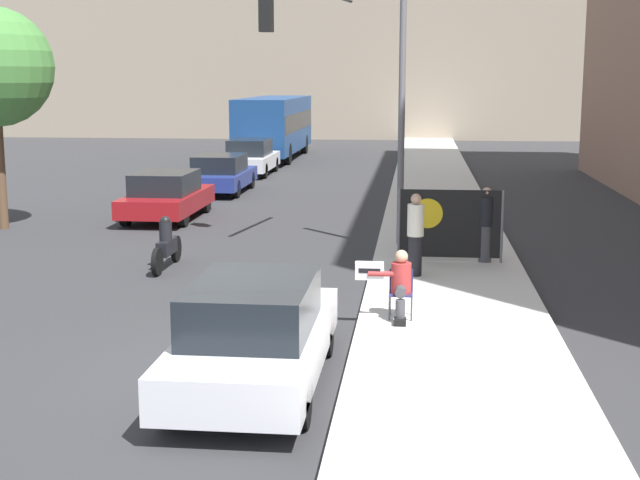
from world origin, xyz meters
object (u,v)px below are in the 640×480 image
Objects in this scene: car_on_road_distant at (250,157)px; protest_banner at (449,224)px; motorcycle_on_road at (166,245)px; traffic_light_pole at (352,68)px; seated_protester at (400,283)px; parked_car_curbside at (255,334)px; jogger_on_sidewalk at (415,234)px; city_bus_on_road at (275,123)px; car_on_road_midblock at (221,174)px; pedestrian_behind at (486,224)px; car_on_road_nearest at (166,195)px.

protest_banner is at bearing -66.86° from car_on_road_distant.
car_on_road_distant reaches higher than motorcycle_on_road.
traffic_light_pole reaches higher than motorcycle_on_road.
parked_car_curbside is (-1.89, -3.15, -0.02)m from seated_protester.
car_on_road_distant is (-7.18, 19.98, -0.25)m from jogger_on_sidewalk.
city_bus_on_road is (-0.20, 7.92, 1.05)m from car_on_road_distant.
protest_banner is 14.63m from car_on_road_midblock.
parked_car_curbside is 0.44× the size of city_bus_on_road.
city_bus_on_road is (-7.38, 27.91, 0.79)m from jogger_on_sidewalk.
car_on_road_distant is (-5.58, 16.21, -3.62)m from traffic_light_pole.
car_on_road_nearest is (-8.91, 6.04, -0.28)m from pedestrian_behind.
traffic_light_pole is 6.21m from motorcycle_on_road.
seated_protester is 13.09m from car_on_road_nearest.
motorcycle_on_road is (-5.45, 0.81, -0.50)m from jogger_on_sidewalk.
car_on_road_midblock is at bearing 97.31° from motorcycle_on_road.
protest_banner is 20.13m from car_on_road_distant.
protest_banner is 0.51× the size of car_on_road_midblock.
traffic_light_pole is 0.60× the size of city_bus_on_road.
jogger_on_sidewalk is at bearing 71.86° from parked_car_curbside.
protest_banner is at bearing -44.62° from traffic_light_pole.
car_on_road_midblock is 13.11m from motorcycle_on_road.
jogger_on_sidewalk is 1.65m from protest_banner.
car_on_road_distant is at bearing 95.13° from motorcycle_on_road.
car_on_road_nearest is at bearing 142.92° from protest_banner.
car_on_road_midblock is at bearing -88.95° from city_bus_on_road.
parked_car_curbside is at bearing -65.63° from motorcycle_on_road.
protest_banner is 10.18m from car_on_road_nearest.
seated_protester is 0.51× the size of protest_banner.
car_on_road_midblock is at bearing -55.03° from jogger_on_sidewalk.
car_on_road_midblock is at bearing 122.15° from seated_protester.
city_bus_on_road is at bearing 91.05° from car_on_road_midblock.
city_bus_on_road is (0.00, 20.30, 1.10)m from car_on_road_nearest.
pedestrian_behind is (1.78, 4.93, 0.22)m from seated_protester.
seated_protester is 3.39m from jogger_on_sidewalk.
car_on_road_distant is 7.99m from city_bus_on_road.
protest_banner is at bearing 6.09° from motorcycle_on_road.
protest_banner is 8.49m from parked_car_curbside.
traffic_light_pole reaches higher than car_on_road_nearest.
protest_banner reaches higher than parked_car_curbside.
pedestrian_behind is at bearing -71.31° from city_bus_on_road.
city_bus_on_road is at bearing -67.49° from jogger_on_sidewalk.
jogger_on_sidewalk reaches higher than protest_banner.
parked_car_curbside is at bearing -110.60° from seated_protester.
car_on_road_nearest is at bearing -90.96° from car_on_road_distant.
traffic_light_pole reaches higher than car_on_road_midblock.
car_on_road_midblock reaches higher than seated_protester.
car_on_road_nearest is 0.96× the size of car_on_road_distant.
seated_protester is 0.25× the size of parked_car_curbside.
motorcycle_on_road is at bearing -74.16° from car_on_road_nearest.
city_bus_on_road reaches higher than parked_car_curbside.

